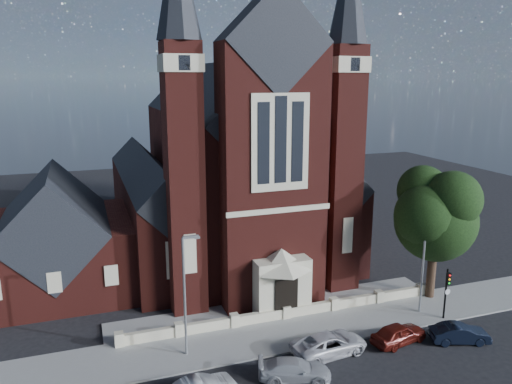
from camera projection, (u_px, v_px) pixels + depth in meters
ground at (249, 277)px, 44.94m from camera, size 120.00×120.00×0.00m
pavement_strip at (297, 331)px, 35.30m from camera, size 60.00×5.00×0.12m
forecourt_paving at (276, 307)px, 38.97m from camera, size 26.00×3.00×0.14m
forecourt_wall at (286, 319)px, 37.14m from camera, size 24.00×0.40×0.90m
church at (224, 172)px, 50.39m from camera, size 20.01×34.90×29.20m
parish_hall at (56, 243)px, 41.60m from camera, size 12.00×12.20×10.24m
street_tree at (440, 216)px, 38.92m from camera, size 6.40×6.60×10.70m
street_lamp_left at (186, 289)px, 31.23m from camera, size 1.16×0.22×8.09m
street_lamp_right at (425, 256)px, 37.08m from camera, size 1.16×0.22×8.09m
traffic_signal at (447, 288)px, 36.38m from camera, size 0.28×0.42×4.00m
car_silver_b at (295, 370)px, 29.58m from camera, size 4.67×3.07×1.26m
car_white_suv at (329, 344)px, 32.30m from camera, size 5.35×2.92×1.42m
car_dark_red at (399, 333)px, 33.63m from camera, size 4.33×2.40×1.39m
car_navy at (460, 334)px, 33.72m from camera, size 4.16×2.52×1.30m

